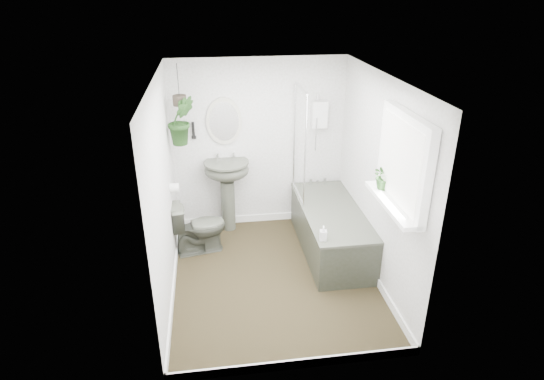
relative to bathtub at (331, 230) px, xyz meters
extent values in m
cube|color=black|center=(-0.80, -0.50, -0.30)|extent=(2.30, 2.80, 0.02)
cube|color=white|center=(-0.80, -0.50, 2.02)|extent=(2.30, 2.80, 0.02)
cube|color=white|center=(-0.80, 0.91, 0.86)|extent=(2.30, 0.02, 2.30)
cube|color=white|center=(-0.80, -1.91, 0.86)|extent=(2.30, 0.02, 2.30)
cube|color=white|center=(-1.96, -0.50, 0.86)|extent=(0.02, 2.80, 2.30)
cube|color=white|center=(0.36, -0.50, 0.86)|extent=(0.02, 2.80, 2.30)
cube|color=white|center=(-0.80, -0.50, -0.24)|extent=(2.30, 2.80, 0.10)
cube|color=white|center=(0.00, 0.84, 1.26)|extent=(0.20, 0.10, 0.35)
ellipsoid|color=#BCB9A6|center=(-1.25, 0.87, 1.21)|extent=(0.46, 0.03, 0.62)
cylinder|color=black|center=(-1.65, 0.86, 1.11)|extent=(0.04, 0.04, 0.22)
cylinder|color=white|center=(-1.90, 0.20, 0.61)|extent=(0.11, 0.11, 0.11)
cube|color=white|center=(0.29, -1.20, 1.36)|extent=(0.08, 1.00, 0.90)
cube|color=white|center=(0.22, -1.20, 0.94)|extent=(0.18, 1.00, 0.04)
cube|color=white|center=(0.24, -1.20, 1.36)|extent=(0.01, 0.86, 0.76)
imported|color=#46493E|center=(-1.65, 0.21, 0.05)|extent=(0.73, 0.50, 0.68)
imported|color=black|center=(0.25, -0.90, 1.09)|extent=(0.26, 0.23, 0.27)
imported|color=black|center=(-1.77, 0.52, 1.34)|extent=(0.38, 0.34, 0.60)
imported|color=black|center=(-0.29, -0.70, 0.37)|extent=(0.09, 0.09, 0.17)
cylinder|color=#342C24|center=(-1.77, 0.52, 1.58)|extent=(0.16, 0.16, 0.12)
camera|label=1|loc=(-1.44, -4.85, 2.84)|focal=30.00mm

